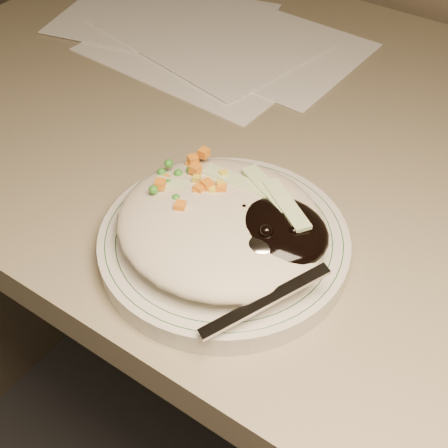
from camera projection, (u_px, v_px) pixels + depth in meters
The scene contains 5 objects.
desk at pixel (393, 297), 0.80m from camera, with size 1.40×0.70×0.74m.
plate at pixel (224, 244), 0.58m from camera, with size 0.23×0.23×0.02m, color silver.
plate_rim at pixel (224, 237), 0.57m from camera, with size 0.22×0.22×0.00m.
meal at pixel (227, 222), 0.55m from camera, with size 0.21×0.19×0.05m.
papers at pixel (205, 36), 0.88m from camera, with size 0.47×0.30×0.00m.
Camera 1 is at (0.11, 0.84, 1.17)m, focal length 50.00 mm.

